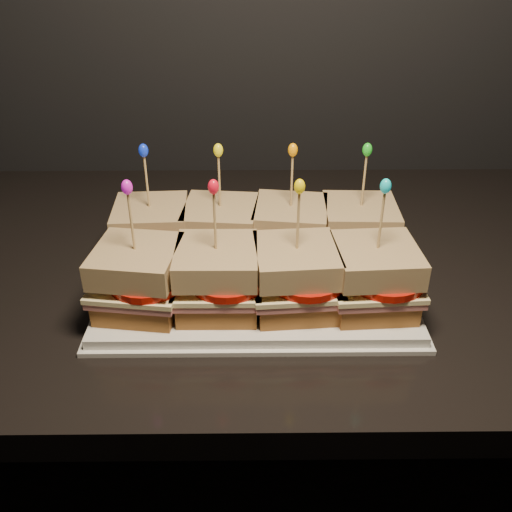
{
  "coord_description": "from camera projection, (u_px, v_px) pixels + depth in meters",
  "views": [
    {
      "loc": [
        -0.05,
        0.99,
        1.36
      ],
      "look_at": [
        -0.04,
        1.59,
        1.0
      ],
      "focal_mm": 40.0,
      "sensor_mm": 36.0,
      "label": 1
    }
  ],
  "objects": [
    {
      "name": "cabinet",
      "position": [
        332.0,
        479.0,
        1.07
      ],
      "size": [
        2.35,
        0.61,
        0.9
      ],
      "primitive_type": "cube",
      "color": "black",
      "rests_on": "ground"
    },
    {
      "name": "granite_slab",
      "position": [
        354.0,
        266.0,
        0.82
      ],
      "size": [
        2.39,
        0.65,
        0.04
      ],
      "primitive_type": "cube",
      "color": "black",
      "rests_on": "cabinet"
    },
    {
      "name": "platter",
      "position": [
        256.0,
        287.0,
        0.73
      ],
      "size": [
        0.38,
        0.24,
        0.02
      ],
      "primitive_type": "cube",
      "color": "white",
      "rests_on": "granite_slab"
    },
    {
      "name": "platter_rim",
      "position": [
        256.0,
        291.0,
        0.73
      ],
      "size": [
        0.39,
        0.25,
        0.01
      ],
      "primitive_type": "cube",
      "color": "white",
      "rests_on": "granite_slab"
    },
    {
      "name": "sandwich_0_bread_bot",
      "position": [
        154.0,
        251.0,
        0.76
      ],
      "size": [
        0.09,
        0.09,
        0.03
      ],
      "primitive_type": "cube",
      "rotation": [
        0.0,
        0.0,
        0.05
      ],
      "color": "brown",
      "rests_on": "platter"
    },
    {
      "name": "sandwich_0_ham",
      "position": [
        153.0,
        241.0,
        0.75
      ],
      "size": [
        0.1,
        0.1,
        0.01
      ],
      "primitive_type": "cube",
      "rotation": [
        0.0,
        0.0,
        0.05
      ],
      "color": "#CE7068",
      "rests_on": "sandwich_0_bread_bot"
    },
    {
      "name": "sandwich_0_cheese",
      "position": [
        153.0,
        236.0,
        0.75
      ],
      "size": [
        0.11,
        0.1,
        0.01
      ],
      "primitive_type": "cube",
      "rotation": [
        0.0,
        0.0,
        0.05
      ],
      "color": "#FFEFA6",
      "rests_on": "sandwich_0_ham"
    },
    {
      "name": "sandwich_0_tomato",
      "position": [
        161.0,
        233.0,
        0.74
      ],
      "size": [
        0.09,
        0.09,
        0.01
      ],
      "primitive_type": "cylinder",
      "color": "#B91409",
      "rests_on": "sandwich_0_cheese"
    },
    {
      "name": "sandwich_0_bread_top",
      "position": [
        151.0,
        217.0,
        0.74
      ],
      "size": [
        0.1,
        0.1,
        0.03
      ],
      "primitive_type": "cube",
      "rotation": [
        0.0,
        0.0,
        0.05
      ],
      "color": "brown",
      "rests_on": "sandwich_0_tomato"
    },
    {
      "name": "sandwich_0_pick",
      "position": [
        147.0,
        185.0,
        0.71
      ],
      "size": [
        0.0,
        0.0,
        0.09
      ],
      "primitive_type": "cylinder",
      "color": "tan",
      "rests_on": "sandwich_0_bread_top"
    },
    {
      "name": "sandwich_0_frill",
      "position": [
        143.0,
        150.0,
        0.69
      ],
      "size": [
        0.01,
        0.01,
        0.02
      ],
      "primitive_type": "ellipsoid",
      "color": "#122FE3",
      "rests_on": "sandwich_0_pick"
    },
    {
      "name": "sandwich_1_bread_bot",
      "position": [
        222.0,
        251.0,
        0.76
      ],
      "size": [
        0.1,
        0.1,
        0.03
      ],
      "primitive_type": "cube",
      "rotation": [
        0.0,
        0.0,
        -0.1
      ],
      "color": "brown",
      "rests_on": "platter"
    },
    {
      "name": "sandwich_1_ham",
      "position": [
        221.0,
        240.0,
        0.75
      ],
      "size": [
        0.11,
        0.1,
        0.01
      ],
      "primitive_type": "cube",
      "rotation": [
        0.0,
        0.0,
        -0.1
      ],
      "color": "#CE7068",
      "rests_on": "sandwich_1_bread_bot"
    },
    {
      "name": "sandwich_1_cheese",
      "position": [
        221.0,
        236.0,
        0.75
      ],
      "size": [
        0.11,
        0.11,
        0.01
      ],
      "primitive_type": "cube",
      "rotation": [
        0.0,
        0.0,
        -0.1
      ],
      "color": "#FFEFA6",
      "rests_on": "sandwich_1_ham"
    },
    {
      "name": "sandwich_1_tomato",
      "position": [
        230.0,
        233.0,
        0.74
      ],
      "size": [
        0.09,
        0.09,
        0.01
      ],
      "primitive_type": "cylinder",
      "color": "#B91409",
      "rests_on": "sandwich_1_cheese"
    },
    {
      "name": "sandwich_1_bread_top",
      "position": [
        221.0,
        217.0,
        0.74
      ],
      "size": [
        0.1,
        0.1,
        0.03
      ],
      "primitive_type": "cube",
      "rotation": [
        0.0,
        0.0,
        -0.1
      ],
      "color": "brown",
      "rests_on": "sandwich_1_tomato"
    },
    {
      "name": "sandwich_1_pick",
      "position": [
        219.0,
        184.0,
        0.71
      ],
      "size": [
        0.0,
        0.0,
        0.09
      ],
      "primitive_type": "cylinder",
      "color": "tan",
      "rests_on": "sandwich_1_bread_top"
    },
    {
      "name": "sandwich_1_frill",
      "position": [
        218.0,
        150.0,
        0.69
      ],
      "size": [
        0.01,
        0.01,
        0.02
      ],
      "primitive_type": "ellipsoid",
      "color": "yellow",
      "rests_on": "sandwich_1_pick"
    },
    {
      "name": "sandwich_2_bread_bot",
      "position": [
        289.0,
        251.0,
        0.76
      ],
      "size": [
        0.1,
        0.1,
        0.03
      ],
      "primitive_type": "cube",
      "rotation": [
        0.0,
        0.0,
        -0.13
      ],
      "color": "brown",
      "rests_on": "platter"
    },
    {
      "name": "sandwich_2_ham",
      "position": [
        290.0,
        240.0,
        0.76
      ],
      "size": [
        0.11,
        0.11,
        0.01
      ],
      "primitive_type": "cube",
      "rotation": [
        0.0,
        0.0,
        -0.13
      ],
      "color": "#CE7068",
      "rests_on": "sandwich_2_bread_bot"
    },
    {
      "name": "sandwich_2_cheese",
      "position": [
        290.0,
        235.0,
        0.75
      ],
      "size": [
        0.11,
        0.11,
        0.01
      ],
      "primitive_type": "cube",
      "rotation": [
        0.0,
        0.0,
        -0.13
      ],
      "color": "#FFEFA6",
      "rests_on": "sandwich_2_ham"
    },
    {
      "name": "sandwich_2_tomato",
      "position": [
        299.0,
        232.0,
        0.74
      ],
      "size": [
        0.09,
        0.09,
        0.01
      ],
      "primitive_type": "cylinder",
      "color": "#B91409",
      "rests_on": "sandwich_2_cheese"
    },
    {
      "name": "sandwich_2_bread_top",
      "position": [
        291.0,
        217.0,
        0.74
      ],
      "size": [
        0.1,
        0.1,
        0.03
      ],
      "primitive_type": "cube",
      "rotation": [
        0.0,
        0.0,
        -0.13
      ],
      "color": "brown",
      "rests_on": "sandwich_2_tomato"
    },
    {
      "name": "sandwich_2_pick",
      "position": [
        292.0,
        184.0,
        0.71
      ],
      "size": [
        0.0,
        0.0,
        0.09
      ],
      "primitive_type": "cylinder",
      "color": "tan",
      "rests_on": "sandwich_2_bread_top"
    },
    {
      "name": "sandwich_2_frill",
      "position": [
        293.0,
        150.0,
        0.69
      ],
      "size": [
        0.01,
        0.01,
        0.02
      ],
      "primitive_type": "ellipsoid",
      "color": "orange",
      "rests_on": "sandwich_2_pick"
    },
    {
      "name": "sandwich_3_bread_bot",
      "position": [
        357.0,
        250.0,
        0.76
      ],
      "size": [
        0.09,
        0.09,
        0.03
      ],
      "primitive_type": "cube",
      "rotation": [
        0.0,
        0.0,
        -0.03
      ],
      "color": "brown",
      "rests_on": "platter"
    },
    {
      "name": "sandwich_3_ham",
      "position": [
        358.0,
        240.0,
        0.76
      ],
      "size": [
        0.1,
        0.1,
        0.01
      ],
      "primitive_type": "cube",
      "rotation": [
        0.0,
        0.0,
        -0.03
      ],
      "color": "#CE7068",
      "rests_on": "sandwich_3_bread_bot"
    },
    {
      "name": "sandwich_3_cheese",
      "position": [
        358.0,
        235.0,
        0.75
      ],
      "size": [
        0.1,
        0.1,
        0.01
      ],
      "primitive_type": "cube",
      "rotation": [
        0.0,
        0.0,
        -0.03
      ],
      "color": "#FFEFA6",
      "rests_on": "sandwich_3_ham"
    },
    {
      "name": "sandwich_3_tomato",
      "position": [
        369.0,
        232.0,
        0.74
      ],
      "size": [
        0.09,
        0.09,
        0.01
      ],
      "primitive_type": "cylinder",
      "color": "#B91409",
      "rests_on": "sandwich_3_cheese"
    },
    {
      "name": "sandwich_3_bread_top",
      "position": [
        360.0,
        216.0,
        0.74
      ],
      "size": [
        0.1,
        0.1,
        0.03
      ],
      "primitive_type": "cube",
      "rotation": [
        0.0,
        0.0,
        -0.03
      ],
      "color": "brown",
      "rests_on": "sandwich_3_tomato"
    },
    {
      "name": "sandwich_3_pick",
      "position": [
        364.0,
        184.0,
        0.71
      ],
      "size": [
        0.0,
        0.0,
        0.09
      ],
      "primitive_type": "cylinder",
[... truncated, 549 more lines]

